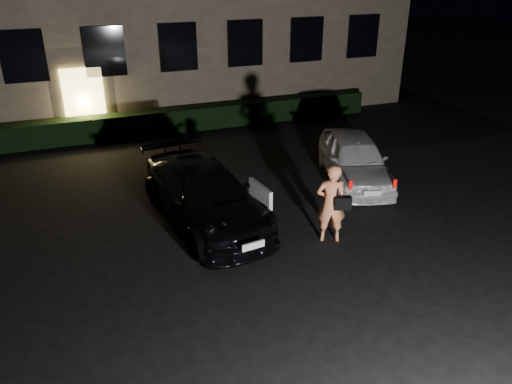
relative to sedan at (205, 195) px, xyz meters
name	(u,v)px	position (x,y,z in m)	size (l,w,h in m)	color
ground	(308,280)	(1.26, -3.21, -0.71)	(80.00, 80.00, 0.00)	black
hedge	(185,119)	(1.26, 7.29, -0.28)	(15.00, 0.70, 0.85)	black
sedan	(205,195)	(0.00, 0.00, 0.00)	(2.60, 5.10, 1.41)	black
hatch	(355,159)	(4.72, 0.83, -0.02)	(2.76, 4.33, 1.37)	white
man	(331,203)	(2.43, -1.93, 0.24)	(0.80, 0.68, 1.89)	#F38E5B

